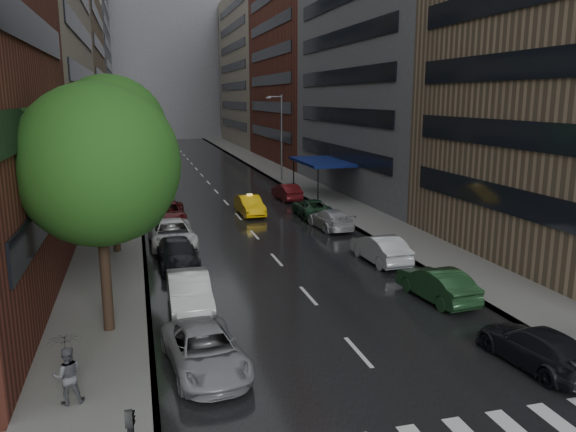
{
  "coord_description": "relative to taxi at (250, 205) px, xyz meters",
  "views": [
    {
      "loc": [
        -7.25,
        -13.2,
        8.88
      ],
      "look_at": [
        0.0,
        13.56,
        3.0
      ],
      "focal_mm": 35.0,
      "sensor_mm": 36.0,
      "label": 1
    }
  ],
  "objects": [
    {
      "name": "taxi",
      "position": [
        0.0,
        0.0,
        0.0
      ],
      "size": [
        1.76,
        4.57,
        1.48
      ],
      "primitive_type": "imported",
      "rotation": [
        0.0,
        0.0,
        0.04
      ],
      "color": "#F3B50C",
      "rests_on": "ground"
    },
    {
      "name": "ped_black_umbrella",
      "position": [
        -10.48,
        -25.62,
        0.64
      ],
      "size": [
        0.96,
        0.98,
        2.09
      ],
      "color": "#505155",
      "rests_on": "sidewalk_left"
    },
    {
      "name": "parked_cars_right",
      "position": [
        4.42,
        -10.53,
        -0.04
      ],
      "size": [
        2.3,
        37.07,
        1.53
      ],
      "color": "black",
      "rests_on": "ground"
    },
    {
      "name": "road",
      "position": [
        -0.98,
        21.56,
        -0.74
      ],
      "size": [
        14.0,
        140.0,
        0.01
      ],
      "primitive_type": "cube",
      "color": "black",
      "rests_on": "ground"
    },
    {
      "name": "tree_near",
      "position": [
        -9.58,
        -20.38,
        5.73
      ],
      "size": [
        5.94,
        5.94,
        9.46
      ],
      "color": "#382619",
      "rests_on": "ground"
    },
    {
      "name": "ground",
      "position": [
        -0.98,
        -28.44,
        -0.74
      ],
      "size": [
        220.0,
        220.0,
        0.0
      ],
      "primitive_type": "plane",
      "color": "gray",
      "rests_on": "ground"
    },
    {
      "name": "sidewalk_left",
      "position": [
        -9.98,
        21.56,
        -0.67
      ],
      "size": [
        4.0,
        140.0,
        0.15
      ],
      "primitive_type": "cube",
      "color": "gray",
      "rests_on": "ground"
    },
    {
      "name": "building_far",
      "position": [
        -0.98,
        89.56,
        15.26
      ],
      "size": [
        40.0,
        14.0,
        32.0
      ],
      "primitive_type": "cube",
      "color": "slate",
      "rests_on": "ground"
    },
    {
      "name": "tree_far",
      "position": [
        -9.58,
        0.81,
        4.28
      ],
      "size": [
        4.61,
        4.61,
        7.34
      ],
      "color": "#382619",
      "rests_on": "ground"
    },
    {
      "name": "buildings_left",
      "position": [
        -15.98,
        30.35,
        15.25
      ],
      "size": [
        8.0,
        108.0,
        38.0
      ],
      "color": "maroon",
      "rests_on": "ground"
    },
    {
      "name": "tree_mid",
      "position": [
        -9.58,
        -8.77,
        6.2
      ],
      "size": [
        6.36,
        6.36,
        10.14
      ],
      "color": "#382619",
      "rests_on": "ground"
    },
    {
      "name": "buildings_right",
      "position": [
        14.02,
        28.27,
        14.29
      ],
      "size": [
        8.05,
        109.1,
        36.0
      ],
      "color": "#937A5B",
      "rests_on": "ground"
    },
    {
      "name": "sidewalk_right",
      "position": [
        8.02,
        21.56,
        -0.67
      ],
      "size": [
        4.0,
        140.0,
        0.15
      ],
      "primitive_type": "cube",
      "color": "gray",
      "rests_on": "ground"
    },
    {
      "name": "street_lamp_left",
      "position": [
        -8.7,
        1.56,
        4.15
      ],
      "size": [
        1.74,
        0.22,
        9.0
      ],
      "color": "gray",
      "rests_on": "sidewalk_left"
    },
    {
      "name": "awning",
      "position": [
        8.01,
        6.56,
        2.39
      ],
      "size": [
        4.0,
        8.0,
        3.12
      ],
      "color": "navy",
      "rests_on": "sidewalk_right"
    },
    {
      "name": "street_lamp_right",
      "position": [
        6.74,
        16.56,
        4.15
      ],
      "size": [
        1.74,
        0.22,
        9.0
      ],
      "color": "gray",
      "rests_on": "sidewalk_right"
    },
    {
      "name": "parked_cars_left",
      "position": [
        -6.38,
        -7.07,
        0.01
      ],
      "size": [
        2.8,
        40.37,
        1.61
      ],
      "color": "gray",
      "rests_on": "ground"
    }
  ]
}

